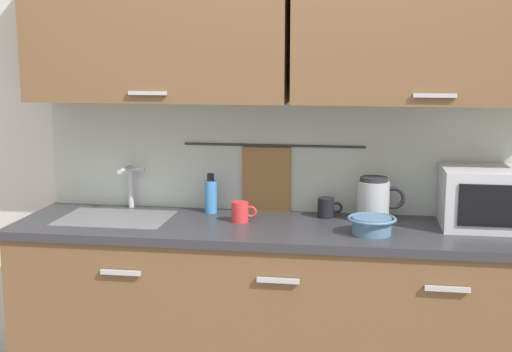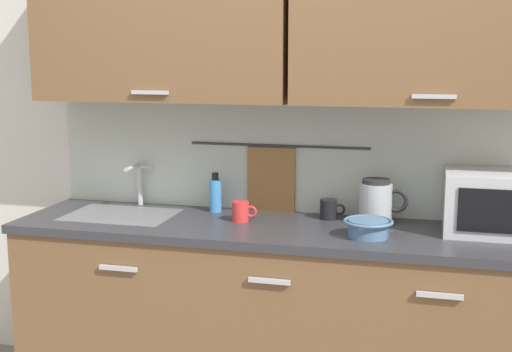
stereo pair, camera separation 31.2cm
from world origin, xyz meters
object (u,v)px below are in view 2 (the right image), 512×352
object	(u,v)px
dish_soap_bottle	(215,195)
mug_near_sink	(241,211)
microwave	(499,203)
mug_by_kettle	(329,209)
electric_kettle	(377,202)
mixing_bowl	(368,227)

from	to	relation	value
dish_soap_bottle	mug_near_sink	distance (m)	0.24
microwave	mug_by_kettle	bearing A→B (deg)	174.23
dish_soap_bottle	mug_near_sink	size ratio (longest dim) A/B	1.63
microwave	electric_kettle	world-z (taller)	microwave
electric_kettle	mug_near_sink	size ratio (longest dim) A/B	1.89
microwave	mug_by_kettle	world-z (taller)	microwave
mixing_bowl	mug_by_kettle	world-z (taller)	mug_by_kettle
mug_near_sink	microwave	bearing A→B (deg)	3.72
electric_kettle	dish_soap_bottle	world-z (taller)	electric_kettle
electric_kettle	mixing_bowl	bearing A→B (deg)	-92.90
electric_kettle	mixing_bowl	world-z (taller)	electric_kettle
mug_near_sink	mug_by_kettle	distance (m)	0.42
dish_soap_bottle	mug_near_sink	bearing A→B (deg)	-42.19
microwave	mug_near_sink	world-z (taller)	microwave
dish_soap_bottle	mug_by_kettle	distance (m)	0.57
microwave	electric_kettle	size ratio (longest dim) A/B	2.03
electric_kettle	mug_near_sink	world-z (taller)	electric_kettle
mixing_bowl	mug_by_kettle	size ratio (longest dim) A/B	1.78
mug_near_sink	mug_by_kettle	size ratio (longest dim) A/B	1.00
microwave	mixing_bowl	distance (m)	0.59
dish_soap_bottle	mug_by_kettle	xyz separation A→B (m)	(0.57, -0.01, -0.04)
microwave	dish_soap_bottle	size ratio (longest dim) A/B	2.35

